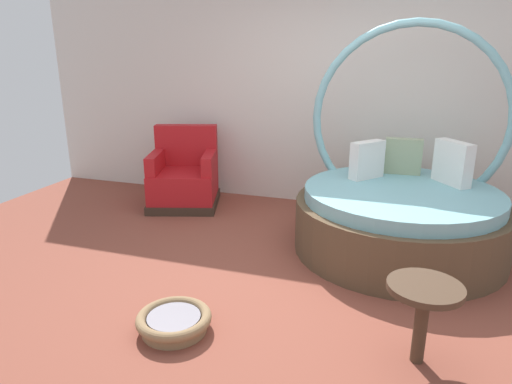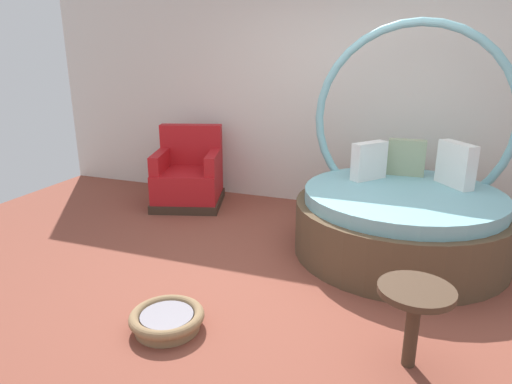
{
  "view_description": "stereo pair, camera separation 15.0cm",
  "coord_description": "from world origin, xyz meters",
  "px_view_note": "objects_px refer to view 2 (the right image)",
  "views": [
    {
      "loc": [
        0.7,
        -3.29,
        1.82
      ],
      "look_at": [
        -0.58,
        0.56,
        0.55
      ],
      "focal_mm": 31.85,
      "sensor_mm": 36.0,
      "label": 1
    },
    {
      "loc": [
        0.84,
        -3.24,
        1.82
      ],
      "look_at": [
        -0.58,
        0.56,
        0.55
      ],
      "focal_mm": 31.85,
      "sensor_mm": 36.0,
      "label": 2
    }
  ],
  "objects_px": {
    "red_armchair": "(189,178)",
    "pet_basket": "(167,319)",
    "side_table": "(415,302)",
    "round_daybed": "(402,209)"
  },
  "relations": [
    {
      "from": "pet_basket",
      "to": "red_armchair",
      "type": "bearing_deg",
      "value": 115.16
    },
    {
      "from": "red_armchair",
      "to": "pet_basket",
      "type": "height_order",
      "value": "red_armchair"
    },
    {
      "from": "pet_basket",
      "to": "side_table",
      "type": "relative_size",
      "value": 0.98
    },
    {
      "from": "side_table",
      "to": "red_armchair",
      "type": "bearing_deg",
      "value": 140.28
    },
    {
      "from": "red_armchair",
      "to": "side_table",
      "type": "relative_size",
      "value": 1.92
    },
    {
      "from": "red_armchair",
      "to": "pet_basket",
      "type": "xyz_separation_m",
      "value": [
        1.14,
        -2.43,
        -0.26
      ]
    },
    {
      "from": "side_table",
      "to": "round_daybed",
      "type": "bearing_deg",
      "value": 95.8
    },
    {
      "from": "red_armchair",
      "to": "pet_basket",
      "type": "distance_m",
      "value": 2.7
    },
    {
      "from": "red_armchair",
      "to": "pet_basket",
      "type": "bearing_deg",
      "value": -64.84
    },
    {
      "from": "round_daybed",
      "to": "pet_basket",
      "type": "relative_size",
      "value": 4.14
    }
  ]
}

